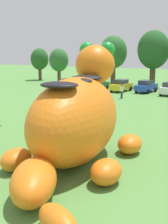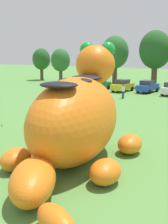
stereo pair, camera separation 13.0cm
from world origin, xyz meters
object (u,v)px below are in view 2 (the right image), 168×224
object	(u,v)px
car_yellow	(123,85)
spectator_by_cars	(96,88)
car_green	(99,84)
car_blue	(148,86)
spectator_near_inflatable	(123,92)
giant_inflatable_creature	(75,119)
spectator_far_side	(71,103)
spectator_mid_field	(44,106)

from	to	relation	value
car_yellow	spectator_by_cars	bearing A→B (deg)	-118.94
car_green	car_blue	size ratio (longest dim) A/B	0.98
car_green	spectator_near_inflatable	size ratio (longest dim) A/B	2.48
car_yellow	spectator_near_inflatable	size ratio (longest dim) A/B	2.50
car_yellow	car_blue	size ratio (longest dim) A/B	0.99
giant_inflatable_creature	car_yellow	xyz separation A→B (m)	(-7.51, 27.25, -1.47)
car_green	car_yellow	xyz separation A→B (m)	(3.59, 0.18, 0.00)
car_blue	spectator_near_inflatable	xyz separation A→B (m)	(-1.18, -6.57, -0.01)
car_yellow	spectator_by_cars	size ratio (longest dim) A/B	2.50
giant_inflatable_creature	car_yellow	distance (m)	28.30
car_green	spectator_near_inflatable	distance (m)	8.21
spectator_by_cars	spectator_far_side	xyz separation A→B (m)	(2.82, -11.56, 0.00)
spectator_near_inflatable	spectator_far_side	xyz separation A→B (m)	(-1.70, -9.70, 0.00)
car_green	spectator_by_cars	size ratio (longest dim) A/B	2.48
car_green	spectator_mid_field	size ratio (longest dim) A/B	2.48
spectator_far_side	car_green	bearing A→B (deg)	105.08
car_blue	spectator_mid_field	bearing A→B (deg)	-102.48
car_green	spectator_near_inflatable	xyz separation A→B (m)	(5.87, -5.74, -0.01)
car_yellow	spectator_far_side	bearing A→B (deg)	-87.90
car_yellow	spectator_far_side	size ratio (longest dim) A/B	2.50
spectator_by_cars	spectator_far_side	distance (m)	11.90
car_blue	spectator_near_inflatable	bearing A→B (deg)	-100.20
giant_inflatable_creature	spectator_near_inflatable	world-z (taller)	giant_inflatable_creature
car_green	car_yellow	size ratio (longest dim) A/B	0.99
giant_inflatable_creature	spectator_far_side	xyz separation A→B (m)	(-6.93, 11.63, -1.48)
giant_inflatable_creature	spectator_mid_field	xyz separation A→B (m)	(-8.25, 8.92, -1.48)
giant_inflatable_creature	car_blue	bearing A→B (deg)	98.25
spectator_mid_field	car_blue	bearing A→B (deg)	77.52
spectator_near_inflatable	spectator_mid_field	world-z (taller)	same
car_blue	spectator_by_cars	distance (m)	7.39
car_green	spectator_far_side	size ratio (longest dim) A/B	2.48
car_yellow	car_green	bearing A→B (deg)	-177.20
spectator_near_inflatable	spectator_far_side	distance (m)	9.85
giant_inflatable_creature	car_blue	distance (m)	28.23
car_blue	spectator_near_inflatable	distance (m)	6.67
car_blue	giant_inflatable_creature	bearing A→B (deg)	-81.75
car_green	spectator_far_side	bearing A→B (deg)	-74.92
giant_inflatable_creature	car_blue	xyz separation A→B (m)	(-4.05, 27.90, -1.47)
car_blue	car_yellow	bearing A→B (deg)	-169.42
car_yellow	spectator_by_cars	world-z (taller)	car_yellow
car_green	spectator_far_side	xyz separation A→B (m)	(4.16, -15.44, -0.01)
car_green	spectator_by_cars	xyz separation A→B (m)	(1.34, -3.88, -0.01)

